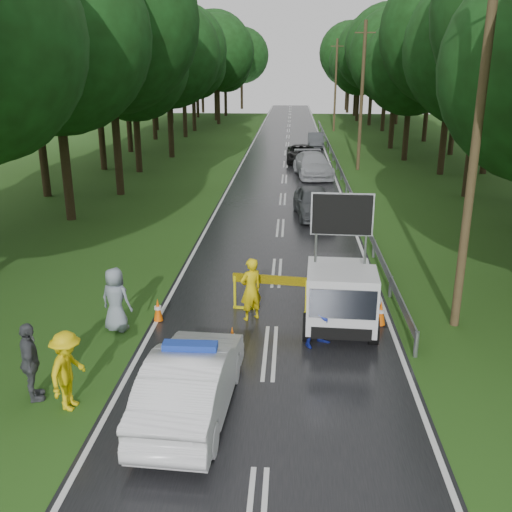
# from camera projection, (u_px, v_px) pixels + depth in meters

# --- Properties ---
(ground) EXTENTS (160.00, 160.00, 0.00)m
(ground) POSITION_uv_depth(u_px,v_px,m) (270.00, 352.00, 14.73)
(ground) COLOR #224112
(ground) RESTS_ON ground
(road) EXTENTS (7.00, 140.00, 0.02)m
(road) POSITION_uv_depth(u_px,v_px,m) (286.00, 164.00, 43.14)
(road) COLOR black
(road) RESTS_ON ground
(guardrail) EXTENTS (0.12, 60.06, 0.70)m
(guardrail) POSITION_uv_depth(u_px,v_px,m) (335.00, 158.00, 42.44)
(guardrail) COLOR gray
(guardrail) RESTS_ON ground
(utility_pole_near) EXTENTS (1.40, 0.24, 10.00)m
(utility_pole_near) POSITION_uv_depth(u_px,v_px,m) (475.00, 146.00, 14.72)
(utility_pole_near) COLOR #453520
(utility_pole_near) RESTS_ON ground
(utility_pole_mid) EXTENTS (1.40, 0.24, 10.00)m
(utility_pole_mid) POSITION_uv_depth(u_px,v_px,m) (362.00, 97.00, 39.34)
(utility_pole_mid) COLOR #453520
(utility_pole_mid) RESTS_ON ground
(utility_pole_far) EXTENTS (1.40, 0.24, 10.00)m
(utility_pole_far) POSITION_uv_depth(u_px,v_px,m) (336.00, 85.00, 63.97)
(utility_pole_far) COLOR #453520
(utility_pole_far) RESTS_ON ground
(police_sedan) EXTENTS (1.84, 4.63, 1.65)m
(police_sedan) POSITION_uv_depth(u_px,v_px,m) (191.00, 382.00, 11.92)
(police_sedan) COLOR white
(police_sedan) RESTS_ON ground
(work_truck) EXTENTS (2.17, 4.51, 3.52)m
(work_truck) POSITION_uv_depth(u_px,v_px,m) (340.00, 291.00, 16.17)
(work_truck) COLOR gray
(work_truck) RESTS_ON ground
(barrier) EXTENTS (2.80, 0.42, 1.17)m
(barrier) POSITION_uv_depth(u_px,v_px,m) (279.00, 285.00, 16.87)
(barrier) COLOR yellow
(barrier) RESTS_ON ground
(officer) EXTENTS (0.82, 0.76, 1.88)m
(officer) POSITION_uv_depth(u_px,v_px,m) (251.00, 289.00, 16.36)
(officer) COLOR yellow
(officer) RESTS_ON ground
(civilian) EXTENTS (1.17, 1.13, 1.91)m
(civilian) POSITION_uv_depth(u_px,v_px,m) (322.00, 312.00, 14.82)
(civilian) COLOR #17259A
(civilian) RESTS_ON ground
(bystander_left) EXTENTS (0.84, 1.24, 1.79)m
(bystander_left) POSITION_uv_depth(u_px,v_px,m) (68.00, 371.00, 12.07)
(bystander_left) COLOR yellow
(bystander_left) RESTS_ON ground
(bystander_mid) EXTENTS (0.86, 1.16, 1.83)m
(bystander_mid) POSITION_uv_depth(u_px,v_px,m) (30.00, 362.00, 12.38)
(bystander_mid) COLOR #44474D
(bystander_mid) RESTS_ON ground
(bystander_right) EXTENTS (1.02, 0.81, 1.83)m
(bystander_right) POSITION_uv_depth(u_px,v_px,m) (116.00, 300.00, 15.70)
(bystander_right) COLOR gray
(bystander_right) RESTS_ON ground
(queue_car_first) EXTENTS (2.20, 4.49, 1.48)m
(queue_car_first) POSITION_uv_depth(u_px,v_px,m) (314.00, 202.00, 27.83)
(queue_car_first) COLOR #3C4044
(queue_car_first) RESTS_ON ground
(queue_car_second) EXTENTS (2.87, 5.65, 1.57)m
(queue_car_second) POSITION_uv_depth(u_px,v_px,m) (313.00, 165.00, 38.14)
(queue_car_second) COLOR #A5A7AD
(queue_car_second) RESTS_ON ground
(queue_car_third) EXTENTS (2.20, 4.76, 1.32)m
(queue_car_third) POSITION_uv_depth(u_px,v_px,m) (301.00, 154.00, 43.90)
(queue_car_third) COLOR black
(queue_car_third) RESTS_ON ground
(queue_car_fourth) EXTENTS (1.44, 4.02, 1.32)m
(queue_car_fourth) POSITION_uv_depth(u_px,v_px,m) (316.00, 140.00, 52.14)
(queue_car_fourth) COLOR #383B3F
(queue_car_fourth) RESTS_ON ground
(cone_near_left) EXTENTS (0.33, 0.33, 0.70)m
(cone_near_left) POSITION_uv_depth(u_px,v_px,m) (129.00, 431.00, 10.99)
(cone_near_left) COLOR black
(cone_near_left) RESTS_ON ground
(cone_center) EXTENTS (0.33, 0.33, 0.70)m
(cone_center) POSITION_uv_depth(u_px,v_px,m) (232.00, 339.00, 14.68)
(cone_center) COLOR black
(cone_center) RESTS_ON ground
(cone_far) EXTENTS (0.35, 0.35, 0.73)m
(cone_far) POSITION_uv_depth(u_px,v_px,m) (321.00, 303.00, 16.90)
(cone_far) COLOR black
(cone_far) RESTS_ON ground
(cone_left_mid) EXTENTS (0.33, 0.33, 0.70)m
(cone_left_mid) POSITION_uv_depth(u_px,v_px,m) (158.00, 310.00, 16.44)
(cone_left_mid) COLOR black
(cone_left_mid) RESTS_ON ground
(cone_right) EXTENTS (0.35, 0.35, 0.75)m
(cone_right) POSITION_uv_depth(u_px,v_px,m) (381.00, 314.00, 16.16)
(cone_right) COLOR black
(cone_right) RESTS_ON ground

